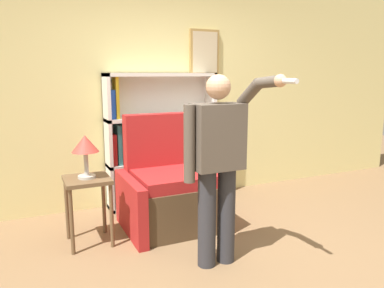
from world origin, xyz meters
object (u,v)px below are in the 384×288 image
bookcase (154,142)px  table_lamp (85,146)px  armchair (170,191)px  person_standing (218,160)px  side_table (88,191)px

bookcase → table_lamp: size_ratio=3.98×
armchair → table_lamp: armchair is taller
armchair → person_standing: size_ratio=0.73×
armchair → person_standing: (0.05, -0.95, 0.53)m
person_standing → armchair: bearing=93.3°
armchair → side_table: bearing=-173.6°
person_standing → bookcase: bearing=89.5°
bookcase → table_lamp: (-0.92, -0.80, 0.16)m
person_standing → table_lamp: bearing=136.9°
bookcase → table_lamp: 1.23m
table_lamp → person_standing: bearing=-43.1°
bookcase → side_table: bookcase is taller
person_standing → table_lamp: 1.25m
bookcase → person_standing: size_ratio=1.01×
person_standing → side_table: person_standing is taller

